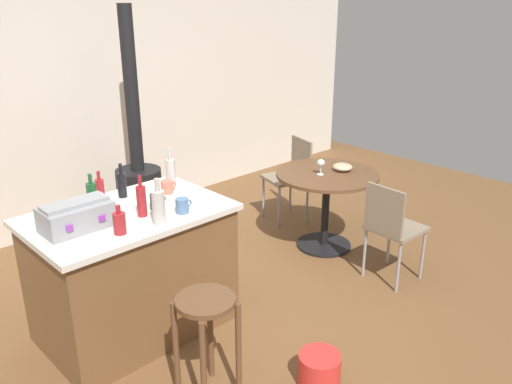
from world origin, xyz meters
The scene contains 22 objects.
ground_plane centered at (0.00, 0.00, 0.00)m, with size 8.80×8.80×0.00m, color brown.
back_wall centered at (0.00, 2.44, 1.35)m, with size 8.00×0.10×2.70m, color beige.
kitchen_island centered at (-0.71, 0.39, 0.46)m, with size 1.31×0.86×0.91m.
wooden_stool centered at (-0.78, -0.51, 0.50)m, with size 0.34×0.34×0.67m.
dining_table centered at (1.29, 0.30, 0.56)m, with size 0.94×0.94×0.74m.
folding_chair_near centered at (1.17, -0.48, 0.51)m, with size 0.42×0.42×0.86m.
folding_chair_far centered at (1.55, 0.98, 0.51)m, with size 0.49×0.49×0.87m.
wood_stove centered at (0.19, 1.75, 0.53)m, with size 0.44×0.45×2.20m.
toolbox centered at (-1.08, 0.36, 1.00)m, with size 0.41×0.26×0.18m.
bottle_0 centered at (-0.92, 0.12, 0.98)m, with size 0.08×0.08×0.18m.
bottle_1 centered at (-0.84, 0.63, 1.00)m, with size 0.07×0.07×0.24m.
bottle_2 centered at (-0.74, 0.70, 0.99)m, with size 0.06×0.06×0.21m.
bottle_3 centered at (-0.22, 0.58, 1.02)m, with size 0.07×0.07×0.30m.
bottle_4 centered at (-0.68, 0.26, 1.02)m, with size 0.06×0.06×0.28m.
bottle_5 centered at (-0.59, 0.65, 1.01)m, with size 0.06×0.06×0.25m.
bottle_6 centered at (-0.66, 0.08, 1.02)m, with size 0.08×0.08×0.30m.
cup_0 centered at (-0.32, 0.50, 0.96)m, with size 0.12×0.09×0.09m.
cup_1 centered at (-0.46, 0.12, 0.96)m, with size 0.12×0.09×0.10m.
cup_2 centered at (-0.55, 0.29, 0.96)m, with size 0.12×0.08×0.11m.
wine_glass centered at (1.21, 0.31, 0.85)m, with size 0.07×0.07×0.14m.
serving_bowl centered at (1.44, 0.24, 0.77)m, with size 0.18×0.18×0.07m, color tan.
plastic_bucket centered at (-0.22, -0.91, 0.11)m, with size 0.26×0.26×0.21m, color red.
Camera 1 is at (-2.32, -2.54, 2.27)m, focal length 36.80 mm.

